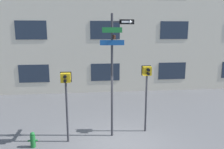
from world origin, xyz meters
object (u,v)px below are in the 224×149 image
(pedestrian_signal_left, at_px, (66,88))
(fire_hydrant, at_px, (33,140))
(street_sign_pole, at_px, (114,65))
(pedestrian_signal_right, at_px, (147,81))

(pedestrian_signal_left, bearing_deg, fire_hydrant, -167.30)
(pedestrian_signal_left, relative_size, fire_hydrant, 4.63)
(pedestrian_signal_left, bearing_deg, street_sign_pole, 9.66)
(street_sign_pole, distance_m, fire_hydrant, 4.08)
(street_sign_pole, height_order, pedestrian_signal_right, street_sign_pole)
(street_sign_pole, bearing_deg, fire_hydrant, -169.09)
(pedestrian_signal_left, distance_m, fire_hydrant, 2.25)
(pedestrian_signal_right, bearing_deg, fire_hydrant, -169.23)
(street_sign_pole, xyz_separation_m, pedestrian_signal_left, (-1.81, -0.31, -0.78))
(pedestrian_signal_right, height_order, fire_hydrant, pedestrian_signal_right)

